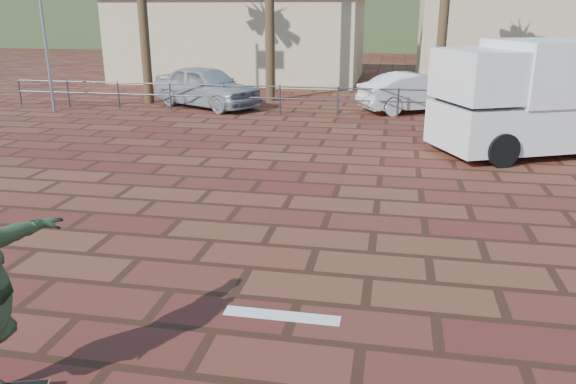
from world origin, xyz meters
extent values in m
plane|color=brown|center=(0.00, 0.00, 0.00)|extent=(120.00, 120.00, 0.00)
cube|color=white|center=(0.70, -1.20, 0.00)|extent=(1.40, 0.22, 0.01)
cylinder|color=#47494F|center=(-12.00, 12.00, 0.50)|extent=(0.06, 0.06, 1.00)
cylinder|color=#47494F|center=(-10.00, 12.00, 0.50)|extent=(0.06, 0.06, 1.00)
cylinder|color=#47494F|center=(-8.00, 12.00, 0.50)|extent=(0.06, 0.06, 1.00)
cylinder|color=#47494F|center=(-6.00, 12.00, 0.50)|extent=(0.06, 0.06, 1.00)
cylinder|color=#47494F|center=(-4.00, 12.00, 0.50)|extent=(0.06, 0.06, 1.00)
cylinder|color=#47494F|center=(-2.00, 12.00, 0.50)|extent=(0.06, 0.06, 1.00)
cylinder|color=#47494F|center=(0.00, 12.00, 0.50)|extent=(0.06, 0.06, 1.00)
cylinder|color=#47494F|center=(2.00, 12.00, 0.50)|extent=(0.06, 0.06, 1.00)
cylinder|color=#47494F|center=(4.00, 12.00, 0.50)|extent=(0.06, 0.06, 1.00)
cylinder|color=#47494F|center=(6.00, 12.00, 0.50)|extent=(0.06, 0.06, 1.00)
cylinder|color=#47494F|center=(0.00, 12.00, 0.95)|extent=(24.00, 0.05, 0.05)
cylinder|color=#47494F|center=(0.00, 12.00, 0.55)|extent=(24.00, 0.05, 0.05)
cylinder|color=brown|center=(-7.50, 13.50, 3.50)|extent=(0.36, 0.36, 7.00)
cylinder|color=brown|center=(3.50, 15.50, 3.25)|extent=(0.36, 0.36, 6.50)
cube|color=beige|center=(-6.00, 22.00, 2.00)|extent=(12.00, 7.00, 4.00)
cube|color=beige|center=(8.00, 24.00, 2.25)|extent=(10.00, 6.00, 4.50)
cube|color=#384C28|center=(0.00, 50.00, 3.00)|extent=(70.00, 18.00, 6.00)
cube|color=#384C28|center=(-22.00, 56.00, 4.00)|extent=(35.00, 14.00, 8.00)
cube|color=white|center=(5.57, 7.95, 0.74)|extent=(5.77, 4.19, 1.09)
cube|color=white|center=(6.20, 8.23, 2.03)|extent=(4.55, 3.71, 1.49)
cube|color=white|center=(3.85, 7.17, 1.98)|extent=(2.34, 2.64, 1.19)
cube|color=black|center=(3.26, 6.91, 1.54)|extent=(0.75, 1.56, 0.64)
cylinder|color=black|center=(4.37, 6.26, 0.40)|extent=(0.84, 0.58, 0.79)
cylinder|color=black|center=(3.51, 8.16, 0.40)|extent=(0.84, 0.58, 0.79)
cylinder|color=black|center=(6.59, 9.55, 0.40)|extent=(0.84, 0.58, 0.79)
imported|color=#A3A4A9|center=(-4.98, 13.00, 0.76)|extent=(4.75, 3.67, 1.51)
imported|color=silver|center=(2.66, 13.44, 0.68)|extent=(4.32, 3.19, 1.36)
camera|label=1|loc=(1.87, -6.97, 3.48)|focal=35.00mm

